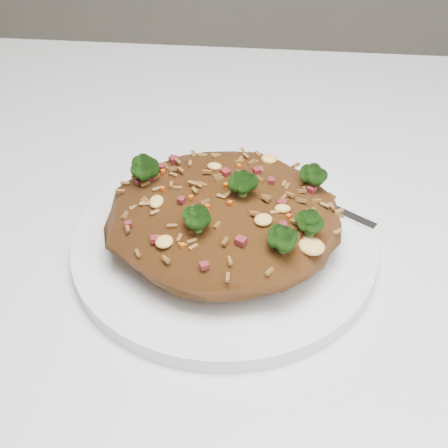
{
  "coord_description": "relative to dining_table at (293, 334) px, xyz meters",
  "views": [
    {
      "loc": [
        -0.03,
        -0.37,
        1.11
      ],
      "look_at": [
        -0.06,
        0.01,
        0.78
      ],
      "focal_mm": 50.0,
      "sensor_mm": 36.0,
      "label": 1
    }
  ],
  "objects": [
    {
      "name": "fork",
      "position": [
        -0.0,
        0.07,
        0.11
      ],
      "size": [
        0.14,
        0.1,
        0.0
      ],
      "rotation": [
        0.0,
        0.0,
        -0.58
      ],
      "color": "silver",
      "rests_on": "plate"
    },
    {
      "name": "plate",
      "position": [
        -0.06,
        0.01,
        0.1
      ],
      "size": [
        0.25,
        0.25,
        0.01
      ],
      "primitive_type": "cylinder",
      "color": "white",
      "rests_on": "dining_table"
    },
    {
      "name": "fried_rice",
      "position": [
        -0.06,
        0.01,
        0.14
      ],
      "size": [
        0.19,
        0.18,
        0.07
      ],
      "color": "brown",
      "rests_on": "plate"
    },
    {
      "name": "dining_table",
      "position": [
        0.0,
        0.0,
        0.0
      ],
      "size": [
        1.2,
        0.8,
        0.75
      ],
      "color": "silver",
      "rests_on": "ground"
    }
  ]
}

